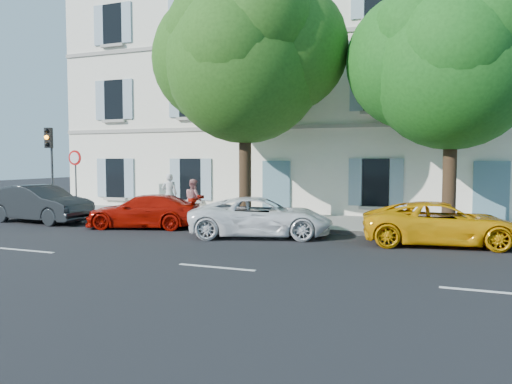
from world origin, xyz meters
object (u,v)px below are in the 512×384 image
at_px(tree_left, 245,64).
at_px(pedestrian_b, 193,199).
at_px(car_dark_sedan, 40,204).
at_px(car_yellow_supercar, 442,223).
at_px(car_red_coupe, 144,211).
at_px(tree_right, 452,67).
at_px(car_white_coupe, 261,217).
at_px(pedestrian_a, 169,194).
at_px(traffic_light, 50,152).
at_px(road_sign, 75,168).

height_order(tree_left, pedestrian_b, tree_left).
bearing_deg(car_dark_sedan, car_yellow_supercar, -84.87).
bearing_deg(car_red_coupe, tree_right, 87.09).
xyz_separation_m(tree_left, tree_right, (7.32, 0.53, -0.51)).
relative_size(car_white_coupe, pedestrian_a, 2.62).
relative_size(car_red_coupe, traffic_light, 1.13).
bearing_deg(tree_left, car_yellow_supercar, -13.80).
xyz_separation_m(car_dark_sedan, car_white_coupe, (9.70, -0.17, -0.10)).
xyz_separation_m(car_dark_sedan, tree_right, (15.52, 2.60, 4.90)).
relative_size(car_white_coupe, tree_left, 0.51).
bearing_deg(car_white_coupe, car_dark_sedan, 71.61).
bearing_deg(road_sign, car_red_coupe, -17.43).
height_order(tree_right, pedestrian_a, tree_right).
bearing_deg(car_dark_sedan, road_sign, -12.86).
bearing_deg(car_white_coupe, pedestrian_a, 42.48).
xyz_separation_m(car_yellow_supercar, pedestrian_a, (-11.09, 2.68, 0.40)).
relative_size(tree_right, pedestrian_a, 4.74).
distance_m(car_red_coupe, tree_left, 6.74).
distance_m(car_white_coupe, car_yellow_supercar, 5.67).
bearing_deg(car_white_coupe, tree_right, -81.91).
height_order(traffic_light, pedestrian_b, traffic_light).
distance_m(tree_left, pedestrian_b, 5.78).
distance_m(tree_left, pedestrian_a, 6.52).
relative_size(car_dark_sedan, pedestrian_b, 2.86).
xyz_separation_m(car_red_coupe, pedestrian_a, (-0.61, 2.82, 0.43)).
bearing_deg(car_white_coupe, car_yellow_supercar, -102.54).
height_order(car_red_coupe, traffic_light, traffic_light).
bearing_deg(tree_left, pedestrian_b, 171.38).
distance_m(car_red_coupe, car_yellow_supercar, 10.48).
bearing_deg(tree_right, pedestrian_b, -179.07).
distance_m(car_yellow_supercar, road_sign, 15.02).
relative_size(road_sign, pedestrian_a, 1.55).
relative_size(road_sign, pedestrian_b, 1.74).
relative_size(traffic_light, road_sign, 1.36).
xyz_separation_m(car_white_coupe, tree_right, (5.81, 2.77, 5.00)).
xyz_separation_m(car_white_coupe, car_yellow_supercar, (5.65, 0.48, -0.01)).
height_order(car_dark_sedan, pedestrian_a, pedestrian_a).
height_order(traffic_light, road_sign, traffic_light).
height_order(car_red_coupe, tree_left, tree_left).
xyz_separation_m(tree_right, traffic_light, (-16.49, -0.99, -2.76)).
bearing_deg(pedestrian_b, traffic_light, 44.59).
distance_m(road_sign, pedestrian_b, 5.48).
distance_m(traffic_light, pedestrian_b, 7.04).
xyz_separation_m(tree_right, pedestrian_a, (-11.25, 0.39, -4.61)).
distance_m(car_white_coupe, pedestrian_b, 4.76).
relative_size(car_dark_sedan, road_sign, 1.64).
relative_size(pedestrian_a, pedestrian_b, 1.12).
height_order(car_white_coupe, tree_right, tree_right).
relative_size(tree_left, traffic_light, 2.46).
distance_m(car_dark_sedan, car_red_coupe, 4.88).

